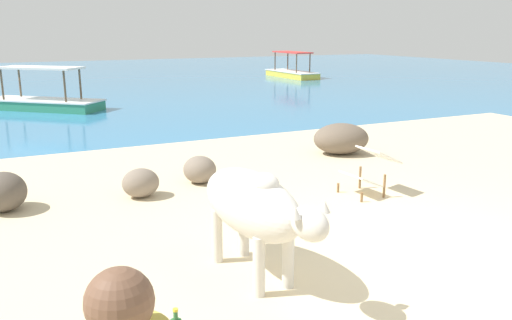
# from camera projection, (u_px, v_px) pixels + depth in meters

# --- Properties ---
(sand_beach) EXTENTS (18.00, 14.00, 0.04)m
(sand_beach) POSITION_uv_depth(u_px,v_px,m) (431.00, 270.00, 5.31)
(sand_beach) COLOR beige
(sand_beach) RESTS_ON ground
(water_surface) EXTENTS (60.00, 36.00, 0.03)m
(water_surface) POSITION_uv_depth(u_px,v_px,m) (87.00, 82.00, 24.52)
(water_surface) COLOR teal
(water_surface) RESTS_ON ground
(cow) EXTENTS (0.69, 1.94, 1.09)m
(cow) POSITION_uv_depth(u_px,v_px,m) (253.00, 206.00, 4.97)
(cow) COLOR beige
(cow) RESTS_ON sand_beach
(deck_chair_far) EXTENTS (0.80, 0.59, 0.68)m
(deck_chair_far) POSITION_uv_depth(u_px,v_px,m) (370.00, 168.00, 7.64)
(deck_chair_far) COLOR brown
(deck_chair_far) RESTS_ON sand_beach
(shore_rock_large) EXTENTS (0.59, 0.62, 0.43)m
(shore_rock_large) POSITION_uv_depth(u_px,v_px,m) (200.00, 170.00, 8.22)
(shore_rock_large) COLOR gray
(shore_rock_large) RESTS_ON sand_beach
(shore_rock_medium) EXTENTS (0.62, 0.70, 0.52)m
(shore_rock_medium) POSITION_uv_depth(u_px,v_px,m) (3.00, 192.00, 6.94)
(shore_rock_medium) COLOR brown
(shore_rock_medium) RESTS_ON sand_beach
(shore_rock_small) EXTENTS (1.25, 1.07, 0.59)m
(shore_rock_small) POSITION_uv_depth(u_px,v_px,m) (341.00, 139.00, 10.13)
(shore_rock_small) COLOR #6B5B4C
(shore_rock_small) RESTS_ON sand_beach
(shore_rock_flat) EXTENTS (0.58, 0.52, 0.42)m
(shore_rock_flat) POSITION_uv_depth(u_px,v_px,m) (141.00, 183.00, 7.52)
(shore_rock_flat) COLOR gray
(shore_rock_flat) RESTS_ON sand_beach
(boat_green) EXTENTS (3.52, 3.30, 1.29)m
(boat_green) POSITION_uv_depth(u_px,v_px,m) (43.00, 101.00, 15.95)
(boat_green) COLOR #338E66
(boat_green) RESTS_ON water_surface
(boat_yellow) EXTENTS (1.22, 3.69, 1.29)m
(boat_yellow) POSITION_uv_depth(u_px,v_px,m) (292.00, 72.00, 26.87)
(boat_yellow) COLOR gold
(boat_yellow) RESTS_ON water_surface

